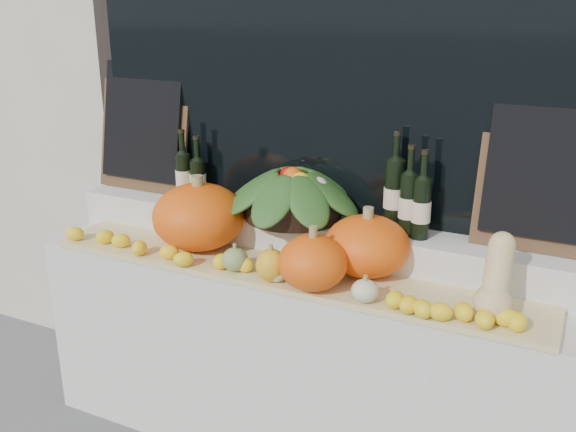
{
  "coord_description": "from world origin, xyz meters",
  "views": [
    {
      "loc": [
        1.05,
        -0.72,
        1.96
      ],
      "look_at": [
        0.0,
        1.45,
        1.12
      ],
      "focal_mm": 40.0,
      "sensor_mm": 36.0,
      "label": 1
    }
  ],
  "objects_px": {
    "produce_bowl": "(293,193)",
    "pumpkin_right": "(367,246)",
    "pumpkin_left": "(199,217)",
    "butternut_squash": "(496,281)",
    "wine_bottle_tall": "(394,194)"
  },
  "relations": [
    {
      "from": "pumpkin_left",
      "to": "wine_bottle_tall",
      "type": "relative_size",
      "value": 0.98
    },
    {
      "from": "produce_bowl",
      "to": "butternut_squash",
      "type": "bearing_deg",
      "value": -17.11
    },
    {
      "from": "butternut_squash",
      "to": "produce_bowl",
      "type": "bearing_deg",
      "value": 162.89
    },
    {
      "from": "pumpkin_right",
      "to": "produce_bowl",
      "type": "relative_size",
      "value": 0.53
    },
    {
      "from": "butternut_squash",
      "to": "produce_bowl",
      "type": "xyz_separation_m",
      "value": [
        -0.9,
        0.28,
        0.12
      ]
    },
    {
      "from": "pumpkin_right",
      "to": "wine_bottle_tall",
      "type": "relative_size",
      "value": 0.84
    },
    {
      "from": "produce_bowl",
      "to": "pumpkin_right",
      "type": "bearing_deg",
      "value": -20.35
    },
    {
      "from": "wine_bottle_tall",
      "to": "produce_bowl",
      "type": "bearing_deg",
      "value": -174.97
    },
    {
      "from": "pumpkin_left",
      "to": "wine_bottle_tall",
      "type": "height_order",
      "value": "wine_bottle_tall"
    },
    {
      "from": "pumpkin_right",
      "to": "butternut_squash",
      "type": "relative_size",
      "value": 1.2
    },
    {
      "from": "pumpkin_left",
      "to": "pumpkin_right",
      "type": "distance_m",
      "value": 0.75
    },
    {
      "from": "pumpkin_left",
      "to": "butternut_squash",
      "type": "distance_m",
      "value": 1.26
    },
    {
      "from": "pumpkin_right",
      "to": "wine_bottle_tall",
      "type": "xyz_separation_m",
      "value": [
        0.04,
        0.18,
        0.17
      ]
    },
    {
      "from": "pumpkin_left",
      "to": "pumpkin_right",
      "type": "height_order",
      "value": "pumpkin_left"
    },
    {
      "from": "butternut_squash",
      "to": "produce_bowl",
      "type": "height_order",
      "value": "produce_bowl"
    }
  ]
}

